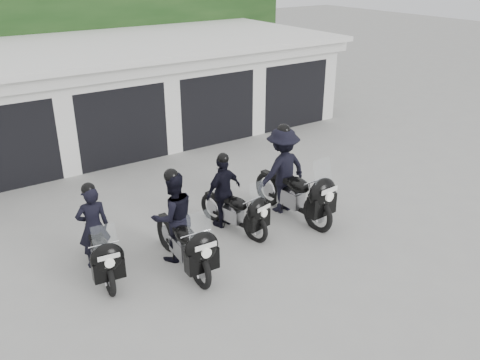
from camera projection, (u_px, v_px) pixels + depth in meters
ground at (230, 246)px, 10.43m from camera, size 80.00×80.00×0.00m
garage_block at (90, 96)px, 15.95m from camera, size 16.40×6.80×2.96m
background_vegetation at (52, 33)px, 19.27m from camera, size 20.00×3.90×5.80m
police_bike_a at (97, 239)px, 9.29m from camera, size 0.76×2.05×1.78m
police_bike_b at (178, 225)px, 9.56m from camera, size 0.91×2.25×1.96m
police_bike_c at (229, 197)px, 10.86m from camera, size 1.04×1.99×1.75m
police_bike_d at (288, 176)px, 11.42m from camera, size 1.34×2.49×2.17m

